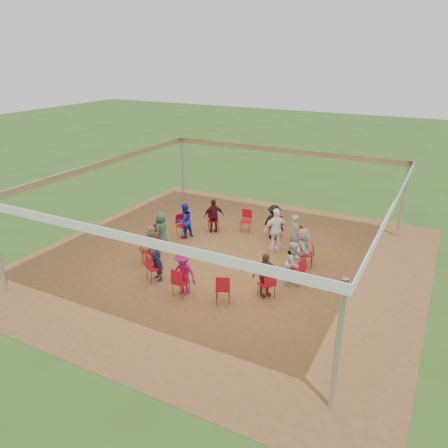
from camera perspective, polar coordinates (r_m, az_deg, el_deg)
The scene contains 30 objects.
ground at distance 15.31m, azimuth 0.38°, elevation -4.75°, with size 80.00×80.00×0.00m, color #294C18.
dirt_patch at distance 15.31m, azimuth 0.38°, elevation -4.73°, with size 13.00×13.00×0.00m, color brown.
tent at distance 14.41m, azimuth 0.40°, elevation 3.72°, with size 10.33×10.33×3.00m.
chair_0 at distance 14.97m, azimuth 10.73°, elevation -3.90°, with size 0.42×0.44×0.90m, color #A50916, non-canonical shape.
chair_1 at distance 16.11m, azimuth 9.59°, elevation -1.91°, with size 0.42×0.44×0.90m, color #A50916, non-canonical shape.
chair_2 at distance 17.02m, azimuth 6.73°, elevation -0.43°, with size 0.42×0.44×0.90m, color #A50916, non-canonical shape.
chair_3 at distance 17.53m, azimuth 2.86°, elevation 0.38°, with size 0.42×0.44×0.90m, color #A50916, non-canonical shape.
chair_4 at distance 17.57m, azimuth -1.39°, elevation 0.46°, with size 0.42×0.44×0.90m, color #A50916, non-canonical shape.
chair_5 at distance 17.13m, azimuth -5.37°, elevation -0.21°, with size 0.42×0.44×0.90m, color #A50916, non-canonical shape.
chair_6 at distance 16.28m, azimuth -8.45°, elevation -1.58°, with size 0.42×0.44×0.90m, color #A50916, non-canonical shape.
chair_7 at distance 15.16m, azimuth -9.93°, elevation -3.50°, with size 0.42×0.44×0.90m, color #A50916, non-canonical shape.
chair_8 at distance 14.00m, azimuth -9.11°, elevation -5.67°, with size 0.42×0.44×0.90m, color #A50916, non-canonical shape.
chair_9 at distance 13.09m, azimuth -5.64°, elevation -7.55°, with size 0.42×0.44×0.90m, color #A50916, non-canonical shape.
chair_10 at distance 12.71m, azimuth -0.13°, elevation -8.41°, with size 0.42×0.44×0.90m, color #A50916, non-canonical shape.
chair_11 at distance 12.99m, azimuth 5.57°, elevation -7.81°, with size 0.42×0.44×0.90m, color #A50916, non-canonical shape.
chair_12 at distance 13.83m, azimuth 9.46°, elevation -6.07°, with size 0.42×0.44×0.90m, color #A50916, non-canonical shape.
person_seated_0 at distance 14.86m, azimuth 10.33°, elevation -3.01°, with size 1.28×0.48×1.38m, color #BAB3A5.
person_seated_1 at distance 15.96m, azimuth 9.26°, elevation -1.15°, with size 0.50×0.33×1.38m, color gray.
person_seated_2 at distance 16.84m, azimuth 6.52°, elevation 0.24°, with size 0.89×0.44×1.38m, color black.
person_seated_3 at distance 17.37m, azimuth -1.33°, elevation 1.08°, with size 0.81×0.42×1.38m, color #390F1D.
person_seated_4 at distance 16.95m, azimuth -5.18°, elevation 0.44°, with size 0.67×0.39×1.38m, color #191EA7.
person_seated_5 at distance 16.12m, azimuth -8.14°, elevation -0.84°, with size 0.68×0.38×1.38m, color #2A5039.
person_seated_6 at distance 15.05m, azimuth -9.54°, elevation -2.63°, with size 1.28×0.48×1.38m, color #937E59.
person_seated_7 at distance 13.93m, azimuth -8.72°, elevation -4.65°, with size 0.50×0.33×1.38m, color #1C1A3D.
person_seated_8 at distance 13.06m, azimuth -5.37°, elevation -6.38°, with size 0.89×0.44×1.38m, color #981559.
person_seated_9 at distance 12.96m, azimuth 5.34°, elevation -6.62°, with size 0.81×0.42×1.38m, color brown.
person_seated_10 at distance 13.76m, azimuth 9.09°, elevation -5.02°, with size 0.67×0.39×1.38m, color #BAB3A5.
standing_person at distance 15.79m, azimuth 6.83°, elevation -0.79°, with size 0.95×0.49×1.63m, color white.
cable_coil at distance 15.15m, azimuth 1.94°, elevation -4.98°, with size 0.44×0.44×0.03m.
laptop at distance 14.87m, azimuth 9.71°, elevation -3.12°, with size 0.36×0.40×0.23m.
Camera 1 is at (6.28, -12.17, 6.85)m, focal length 35.00 mm.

